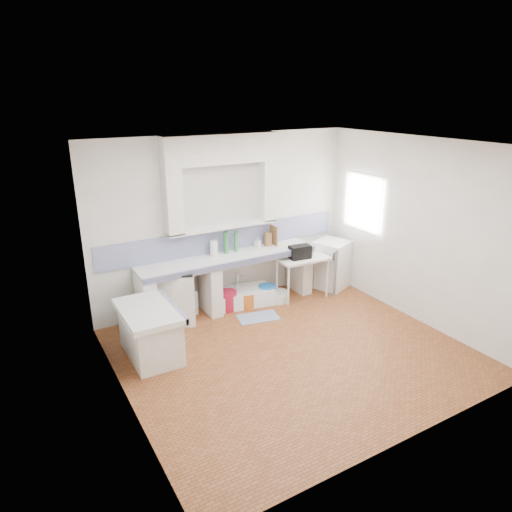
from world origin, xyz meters
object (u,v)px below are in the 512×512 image
sink (243,297)px  fridge (331,264)px  stove (176,296)px  side_table (302,277)px

sink → fridge: (1.75, -0.16, 0.32)m
fridge → sink: bearing=152.9°
sink → fridge: size_ratio=1.13×
stove → side_table: 2.22m
sink → fridge: fridge is taller
stove → sink: stove is taller
sink → side_table: 1.09m
sink → fridge: bearing=4.5°
sink → side_table: size_ratio=1.12×
stove → sink: bearing=22.8°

